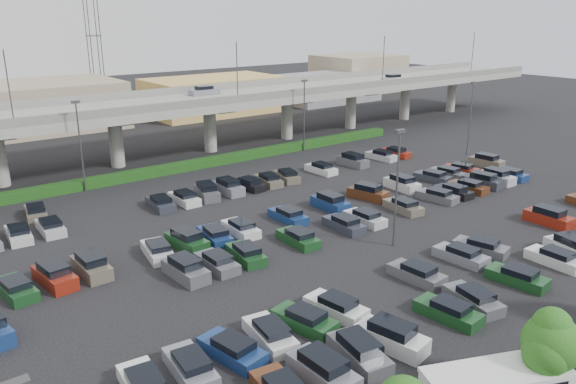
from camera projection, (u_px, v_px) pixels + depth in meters
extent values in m
plane|color=black|center=(332.00, 220.00, 54.95)|extent=(280.00, 280.00, 0.00)
cube|color=gray|center=(177.00, 105.00, 76.85)|extent=(150.00, 13.00, 1.10)
cube|color=slate|center=(199.00, 103.00, 71.82)|extent=(150.00, 0.50, 1.00)
cube|color=slate|center=(157.00, 92.00, 81.24)|extent=(150.00, 0.50, 1.00)
cylinder|color=gray|center=(116.00, 142.00, 72.82)|extent=(1.80, 1.80, 6.70)
cube|color=slate|center=(114.00, 118.00, 71.86)|extent=(2.60, 9.75, 0.50)
cylinder|color=gray|center=(210.00, 129.00, 80.96)|extent=(1.80, 1.80, 6.70)
cube|color=slate|center=(209.00, 107.00, 79.99)|extent=(2.60, 9.75, 0.50)
cylinder|color=gray|center=(287.00, 118.00, 89.09)|extent=(1.80, 1.80, 6.70)
cube|color=slate|center=(287.00, 98.00, 88.12)|extent=(2.60, 9.75, 0.50)
cylinder|color=gray|center=(351.00, 109.00, 97.22)|extent=(1.80, 1.80, 6.70)
cube|color=slate|center=(351.00, 91.00, 96.25)|extent=(2.60, 9.75, 0.50)
cylinder|color=gray|center=(405.00, 101.00, 105.35)|extent=(1.80, 1.80, 6.70)
cube|color=slate|center=(406.00, 85.00, 104.38)|extent=(2.60, 9.75, 0.50)
cylinder|color=gray|center=(451.00, 95.00, 113.48)|extent=(1.80, 1.80, 6.70)
cube|color=slate|center=(453.00, 79.00, 112.52)|extent=(2.60, 9.75, 0.50)
cube|color=slate|center=(204.00, 92.00, 82.31)|extent=(4.40, 1.82, 0.82)
cube|color=black|center=(204.00, 88.00, 82.11)|extent=(2.30, 1.60, 0.50)
cube|color=silver|center=(393.00, 79.00, 97.53)|extent=(4.40, 1.82, 0.82)
cube|color=black|center=(393.00, 76.00, 97.34)|extent=(2.30, 1.60, 0.50)
cylinder|color=#46454A|center=(9.00, 89.00, 58.08)|extent=(0.14, 0.14, 8.00)
cylinder|color=#46454A|center=(237.00, 72.00, 74.34)|extent=(0.14, 0.14, 8.00)
cylinder|color=#46454A|center=(383.00, 61.00, 90.61)|extent=(0.14, 0.14, 8.00)
cylinder|color=#46454A|center=(472.00, 55.00, 104.55)|extent=(0.14, 0.14, 8.00)
cube|color=#103711|center=(205.00, 163.00, 73.63)|extent=(66.00, 1.60, 1.10)
cylinder|color=#332316|center=(545.00, 383.00, 29.32)|extent=(0.26, 0.26, 1.96)
sphere|color=#1D5215|center=(552.00, 343.00, 28.58)|extent=(3.04, 3.04, 3.04)
sphere|color=#1D5215|center=(555.00, 347.00, 29.24)|extent=(2.39, 2.39, 2.39)
sphere|color=#1D5215|center=(546.00, 353.00, 28.28)|extent=(2.39, 2.39, 2.39)
sphere|color=#1D5215|center=(552.00, 327.00, 28.43)|extent=(2.06, 2.06, 2.06)
cube|color=black|center=(496.00, 384.00, 28.23)|extent=(6.85, 4.82, 0.98)
cube|color=silver|center=(498.00, 373.00, 28.02)|extent=(7.90, 5.30, 0.26)
cube|color=slate|center=(323.00, 373.00, 30.83)|extent=(1.93, 4.44, 1.05)
cube|color=black|center=(323.00, 360.00, 30.58)|extent=(1.67, 2.64, 0.65)
cube|color=#54555B|center=(359.00, 355.00, 32.42)|extent=(2.59, 4.66, 1.05)
cube|color=black|center=(359.00, 343.00, 32.17)|extent=(2.05, 2.85, 0.65)
cube|color=white|center=(391.00, 339.00, 34.02)|extent=(2.65, 4.67, 1.05)
cube|color=black|center=(392.00, 327.00, 33.77)|extent=(2.08, 2.86, 0.65)
cube|color=#18451F|center=(448.00, 313.00, 37.25)|extent=(2.24, 4.56, 0.82)
cube|color=black|center=(451.00, 305.00, 36.91)|extent=(1.82, 2.44, 0.50)
cube|color=#54555B|center=(473.00, 300.00, 38.85)|extent=(2.69, 4.68, 0.82)
cube|color=black|center=(476.00, 293.00, 38.51)|extent=(2.04, 2.58, 0.50)
cube|color=#18451F|center=(517.00, 278.00, 42.04)|extent=(2.33, 4.58, 0.82)
cube|color=black|center=(520.00, 272.00, 41.70)|extent=(1.86, 2.47, 0.50)
cube|color=white|center=(555.00, 259.00, 45.24)|extent=(1.99, 4.47, 0.82)
cube|color=black|center=(558.00, 253.00, 44.89)|extent=(1.69, 2.36, 0.50)
cube|color=silver|center=(572.00, 250.00, 46.80)|extent=(2.78, 4.70, 1.05)
cube|color=black|center=(573.00, 241.00, 46.55)|extent=(2.16, 2.90, 0.65)
cube|color=black|center=(145.00, 379.00, 29.50)|extent=(1.84, 2.46, 0.50)
cube|color=slate|center=(190.00, 368.00, 31.44)|extent=(2.28, 4.57, 0.82)
cube|color=black|center=(191.00, 360.00, 31.09)|extent=(1.84, 2.46, 0.50)
cube|color=navy|center=(232.00, 351.00, 33.03)|extent=(2.60, 4.66, 0.82)
cube|color=black|center=(233.00, 343.00, 32.69)|extent=(2.00, 2.55, 0.50)
cube|color=silver|center=(270.00, 335.00, 34.63)|extent=(2.45, 4.62, 0.82)
cube|color=black|center=(272.00, 328.00, 34.29)|extent=(1.92, 2.51, 0.50)
cube|color=#18451F|center=(304.00, 321.00, 36.23)|extent=(2.68, 4.68, 0.82)
cube|color=black|center=(306.00, 314.00, 35.89)|extent=(2.04, 2.58, 0.50)
cube|color=white|center=(336.00, 308.00, 37.83)|extent=(2.46, 4.62, 0.82)
cube|color=black|center=(338.00, 301.00, 37.48)|extent=(1.93, 2.51, 0.50)
cube|color=#54555B|center=(416.00, 275.00, 42.62)|extent=(2.07, 4.50, 0.82)
cube|color=black|center=(419.00, 268.00, 42.27)|extent=(1.73, 2.39, 0.50)
cube|color=slate|center=(461.00, 256.00, 45.81)|extent=(2.06, 4.49, 0.82)
cube|color=black|center=(463.00, 250.00, 45.47)|extent=(1.73, 2.39, 0.50)
cube|color=#54555B|center=(481.00, 248.00, 47.41)|extent=(2.82, 4.71, 0.82)
cube|color=black|center=(483.00, 242.00, 47.07)|extent=(2.10, 2.62, 0.50)
cube|color=maroon|center=(549.00, 219.00, 53.76)|extent=(1.95, 4.45, 1.05)
cube|color=black|center=(550.00, 211.00, 53.51)|extent=(1.68, 2.65, 0.65)
cube|color=#54555B|center=(186.00, 271.00, 42.89)|extent=(2.07, 4.50, 1.05)
cube|color=black|center=(185.00, 262.00, 42.64)|extent=(1.75, 2.69, 0.65)
cube|color=#54555B|center=(217.00, 263.00, 44.52)|extent=(1.82, 4.40, 0.82)
cube|color=black|center=(218.00, 257.00, 44.18)|extent=(1.60, 2.30, 0.50)
cube|color=#18451F|center=(246.00, 255.00, 46.12)|extent=(2.36, 4.60, 0.82)
cube|color=black|center=(247.00, 248.00, 45.78)|extent=(1.88, 2.48, 0.50)
cube|color=#18451F|center=(298.00, 239.00, 49.31)|extent=(2.01, 4.48, 0.82)
cube|color=black|center=(299.00, 233.00, 48.97)|extent=(1.70, 2.37, 0.50)
cube|color=#30343F|center=(344.00, 225.00, 52.51)|extent=(2.00, 4.47, 0.82)
cube|color=black|center=(345.00, 219.00, 52.16)|extent=(1.69, 2.36, 0.50)
cube|color=silver|center=(365.00, 219.00, 54.11)|extent=(1.86, 4.42, 0.82)
cube|color=black|center=(366.00, 213.00, 53.76)|extent=(1.62, 2.32, 0.50)
cube|color=#655E4F|center=(403.00, 207.00, 57.30)|extent=(2.33, 4.59, 0.82)
cube|color=black|center=(405.00, 202.00, 56.96)|extent=(1.86, 2.47, 0.50)
cube|color=#54555B|center=(437.00, 197.00, 60.50)|extent=(2.35, 4.59, 0.82)
cube|color=black|center=(439.00, 192.00, 60.15)|extent=(1.87, 2.48, 0.50)
cube|color=black|center=(453.00, 192.00, 62.09)|extent=(1.94, 4.45, 0.82)
cube|color=black|center=(455.00, 187.00, 61.75)|extent=(1.66, 2.34, 0.50)
cube|color=#542C16|center=(468.00, 188.00, 63.69)|extent=(2.10, 4.51, 0.82)
cube|color=black|center=(470.00, 183.00, 63.35)|extent=(1.75, 2.40, 0.50)
cube|color=#30343F|center=(482.00, 182.00, 65.25)|extent=(2.27, 4.57, 1.05)
cube|color=black|center=(483.00, 176.00, 65.00)|extent=(1.86, 2.75, 0.65)
cube|color=silver|center=(496.00, 178.00, 66.85)|extent=(2.09, 4.50, 1.05)
cube|color=black|center=(497.00, 172.00, 66.60)|extent=(1.76, 2.69, 0.65)
cube|color=navy|center=(509.00, 175.00, 68.48)|extent=(1.87, 4.42, 0.82)
cube|color=black|center=(511.00, 171.00, 68.14)|extent=(1.63, 2.32, 0.50)
cube|color=#18451F|center=(16.00, 290.00, 40.30)|extent=(2.36, 4.60, 0.82)
cube|color=black|center=(15.00, 283.00, 39.96)|extent=(1.88, 2.48, 0.50)
cube|color=maroon|center=(55.00, 278.00, 41.87)|extent=(2.34, 4.59, 1.05)
cube|color=black|center=(54.00, 268.00, 41.61)|extent=(1.91, 2.78, 0.65)
cube|color=#655E4F|center=(92.00, 268.00, 43.46)|extent=(1.94, 4.45, 1.05)
cube|color=black|center=(90.00, 258.00, 43.21)|extent=(1.67, 2.64, 0.65)
cube|color=silver|center=(157.00, 252.00, 46.69)|extent=(2.56, 4.65, 0.82)
cube|color=black|center=(158.00, 245.00, 46.35)|extent=(1.98, 2.55, 0.50)
cube|color=#18451F|center=(187.00, 243.00, 48.26)|extent=(2.28, 4.57, 1.05)
cube|color=black|center=(186.00, 234.00, 48.00)|extent=(1.87, 2.76, 0.65)
cube|color=navy|center=(215.00, 236.00, 49.89)|extent=(2.42, 4.61, 0.82)
cube|color=black|center=(216.00, 230.00, 49.55)|extent=(1.91, 2.50, 0.50)
cube|color=white|center=(241.00, 229.00, 51.49)|extent=(2.02, 4.48, 0.82)
cube|color=black|center=(242.00, 224.00, 51.14)|extent=(1.71, 2.37, 0.50)
cube|color=navy|center=(288.00, 217.00, 54.68)|extent=(1.89, 4.43, 0.82)
cube|color=black|center=(289.00, 211.00, 54.34)|extent=(1.64, 2.32, 0.50)
cube|color=navy|center=(330.00, 204.00, 57.84)|extent=(1.94, 4.45, 1.05)
cube|color=black|center=(330.00, 197.00, 57.59)|extent=(1.67, 2.64, 0.65)
cube|color=#542C16|center=(368.00, 194.00, 61.03)|extent=(2.78, 4.70, 1.05)
cube|color=black|center=(368.00, 187.00, 60.78)|extent=(2.16, 2.90, 0.65)
cube|color=silver|center=(402.00, 185.00, 64.23)|extent=(2.14, 4.52, 1.05)
cube|color=black|center=(402.00, 178.00, 63.98)|extent=(1.79, 2.71, 0.65)
cube|color=#30343F|center=(433.00, 178.00, 67.46)|extent=(2.33, 4.59, 0.82)
cube|color=black|center=(434.00, 173.00, 67.12)|extent=(1.86, 2.47, 0.50)
cube|color=#54555B|center=(447.00, 174.00, 69.06)|extent=(2.29, 4.57, 0.82)
cube|color=black|center=(449.00, 169.00, 68.71)|extent=(1.84, 2.46, 0.50)
cube|color=maroon|center=(461.00, 170.00, 70.65)|extent=(2.67, 4.68, 0.82)
cube|color=black|center=(462.00, 166.00, 70.31)|extent=(2.03, 2.58, 0.50)
cube|color=#655E4F|center=(486.00, 162.00, 73.81)|extent=(2.19, 4.54, 1.05)
cube|color=black|center=(487.00, 156.00, 73.56)|extent=(1.82, 2.73, 0.65)
cube|color=silver|center=(19.00, 235.00, 50.19)|extent=(2.19, 4.54, 0.82)
cube|color=black|center=(18.00, 229.00, 49.85)|extent=(1.79, 2.43, 0.50)
cube|color=silver|center=(51.00, 228.00, 51.79)|extent=(1.96, 4.46, 0.82)
cube|color=black|center=(50.00, 222.00, 51.45)|extent=(1.67, 2.35, 0.50)
cube|color=#30343F|center=(161.00, 204.00, 58.18)|extent=(2.20, 4.54, 0.82)
cube|color=black|center=(161.00, 199.00, 57.84)|extent=(1.80, 2.43, 0.50)
cube|color=white|center=(184.00, 199.00, 59.78)|extent=(1.86, 4.42, 0.82)
cube|color=black|center=(185.00, 194.00, 59.43)|extent=(1.62, 2.31, 0.50)
cube|color=#54555B|center=(207.00, 193.00, 61.34)|extent=(2.77, 4.70, 1.05)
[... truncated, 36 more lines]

